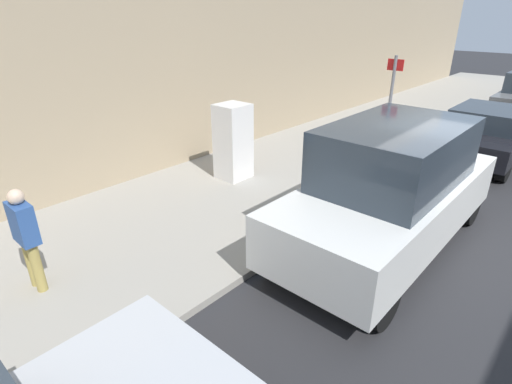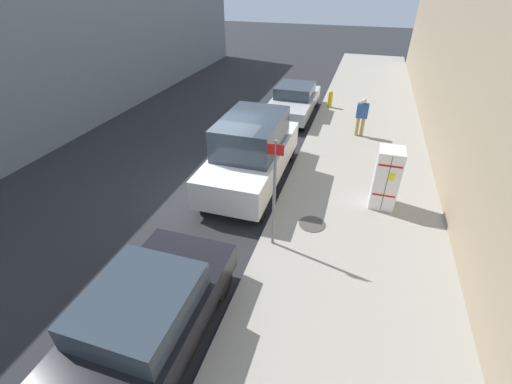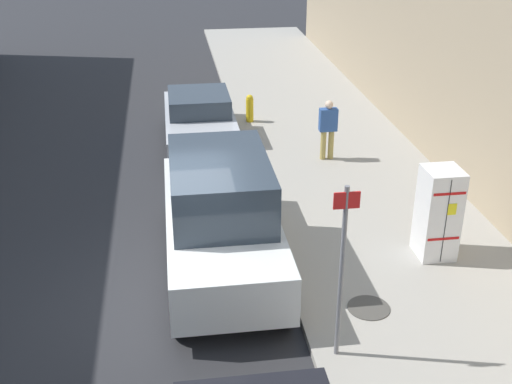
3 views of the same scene
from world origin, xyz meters
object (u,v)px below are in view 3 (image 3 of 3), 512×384
at_px(street_sign_post, 342,266).
at_px(pedestrian_walking_far, 328,126).
at_px(parked_van_white, 221,215).
at_px(discarded_refrigerator, 438,213).
at_px(fire_hydrant, 250,108).
at_px(parked_sedan_silver, 200,119).

height_order(street_sign_post, pedestrian_walking_far, street_sign_post).
bearing_deg(parked_van_white, discarded_refrigerator, 175.49).
height_order(fire_hydrant, pedestrian_walking_far, pedestrian_walking_far).
xyz_separation_m(pedestrian_walking_far, parked_van_white, (3.09, 4.52, 0.09)).
bearing_deg(street_sign_post, fire_hydrant, -90.48).
bearing_deg(fire_hydrant, street_sign_post, 89.52).
height_order(fire_hydrant, parked_sedan_silver, parked_sedan_silver).
distance_m(parked_sedan_silver, parked_van_white, 6.32).
bearing_deg(discarded_refrigerator, parked_sedan_silver, -59.11).
height_order(street_sign_post, parked_van_white, street_sign_post).
relative_size(street_sign_post, parked_van_white, 0.56).
bearing_deg(parked_sedan_silver, street_sign_post, 98.97).
relative_size(street_sign_post, parked_sedan_silver, 0.63).
height_order(discarded_refrigerator, parked_van_white, parked_van_white).
bearing_deg(parked_sedan_silver, parked_van_white, 90.00).
distance_m(fire_hydrant, pedestrian_walking_far, 3.50).
height_order(parked_sedan_silver, parked_van_white, parked_van_white).
bearing_deg(parked_van_white, pedestrian_walking_far, -124.31).
bearing_deg(pedestrian_walking_far, fire_hydrant, 43.40).
height_order(street_sign_post, fire_hydrant, street_sign_post).
bearing_deg(pedestrian_walking_far, street_sign_post, -175.85).
bearing_deg(fire_hydrant, pedestrian_walking_far, 116.66).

